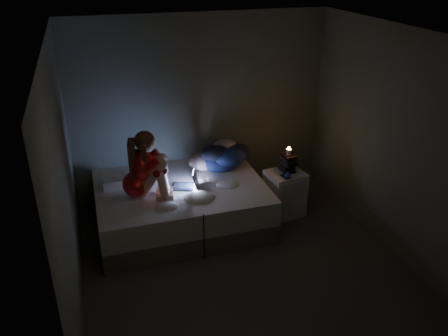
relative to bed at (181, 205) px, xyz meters
name	(u,v)px	position (x,y,z in m)	size (l,w,h in m)	color
floor	(245,267)	(0.50, -1.10, -0.30)	(3.60, 3.80, 0.02)	#2E2827
ceiling	(251,35)	(0.50, -1.10, 2.32)	(3.60, 3.80, 0.02)	silver
wall_back	(201,109)	(0.50, 0.81, 1.01)	(3.60, 0.02, 2.60)	#555C4F
wall_front	(344,281)	(0.50, -3.01, 1.01)	(3.60, 0.02, 2.60)	#555C4F
wall_left	(65,190)	(-1.31, -1.10, 1.01)	(0.02, 3.80, 2.60)	#555C4F
wall_right	(397,145)	(2.31, -1.10, 1.01)	(0.02, 3.80, 2.60)	#555C4F
bed	(181,205)	(0.00, 0.00, 0.00)	(2.13, 1.60, 0.59)	#B9B2A2
pillow	(120,180)	(-0.74, 0.25, 0.35)	(0.43, 0.30, 0.12)	silver
woman	(135,166)	(-0.56, -0.15, 0.72)	(0.53, 0.35, 0.86)	#A70A05
laptop	(184,179)	(0.04, -0.07, 0.41)	(0.33, 0.23, 0.23)	black
clothes_pile	(220,156)	(0.64, 0.34, 0.48)	(0.63, 0.51, 0.38)	#181F43
nightstand	(285,193)	(1.41, -0.14, 0.02)	(0.47, 0.42, 0.63)	silver
book_stack	(288,162)	(1.45, -0.09, 0.46)	(0.19, 0.25, 0.25)	black
candle	(289,151)	(1.45, -0.09, 0.62)	(0.07, 0.07, 0.08)	beige
phone	(284,177)	(1.33, -0.24, 0.34)	(0.07, 0.14, 0.01)	black
blue_orb	(286,175)	(1.34, -0.27, 0.37)	(0.08, 0.08, 0.08)	#234398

